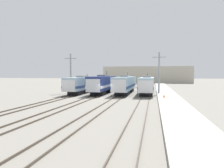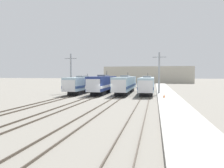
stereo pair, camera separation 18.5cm
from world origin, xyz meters
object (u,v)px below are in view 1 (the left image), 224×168
locomotive_center_left (103,84)px  catenary_tower_right (159,72)px  locomotive_far_right (147,85)px  traffic_cone (164,96)px  locomotive_far_left (82,84)px  locomotive_center_right (125,84)px  catenary_tower_left (71,73)px

locomotive_center_left → catenary_tower_right: (12.22, 0.35, 2.55)m
locomotive_center_left → catenary_tower_right: size_ratio=1.87×
locomotive_far_right → catenary_tower_right: 3.77m
traffic_cone → catenary_tower_right: bearing=94.3°
locomotive_far_left → locomotive_far_right: size_ratio=0.87×
locomotive_center_left → traffic_cone: size_ratio=29.89×
locomotive_center_right → catenary_tower_left: bearing=-175.6°
locomotive_center_right → locomotive_far_right: 4.84m
locomotive_center_left → locomotive_far_right: (9.67, 1.15, -0.12)m
locomotive_center_right → catenary_tower_left: size_ratio=2.18×
locomotive_center_left → traffic_cone: (12.90, -8.75, -1.57)m
traffic_cone → locomotive_far_right: bearing=108.1°
locomotive_far_left → locomotive_center_left: 4.84m
catenary_tower_left → locomotive_center_right: bearing=4.4°
locomotive_far_right → catenary_tower_right: (2.55, -0.81, 2.67)m
locomotive_far_left → locomotive_far_right: locomotive_far_right is taller
locomotive_far_left → catenary_tower_left: size_ratio=1.85×
catenary_tower_left → traffic_cone: bearing=-23.9°
locomotive_center_left → catenary_tower_right: bearing=1.6°
catenary_tower_left → catenary_tower_right: 19.84m
traffic_cone → locomotive_center_right: bearing=128.7°
catenary_tower_left → traffic_cone: catenary_tower_left is taller
locomotive_center_left → locomotive_center_right: 5.01m
locomotive_far_right → catenary_tower_left: catenary_tower_left is taller
locomotive_far_right → catenary_tower_left: 17.52m
locomotive_center_right → locomotive_far_right: locomotive_center_right is taller
traffic_cone → locomotive_far_left: bearing=153.9°
locomotive_center_right → locomotive_far_right: size_ratio=1.02×
locomotive_far_right → locomotive_far_left: bearing=-175.2°
locomotive_center_right → traffic_cone: bearing=-51.3°
locomotive_center_right → traffic_cone: locomotive_center_right is taller
locomotive_center_right → locomotive_center_left: bearing=-164.9°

